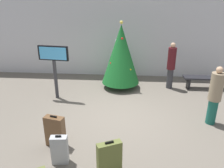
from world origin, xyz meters
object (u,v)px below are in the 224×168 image
flight_info_kiosk (54,61)px  suitcase_2 (109,159)px  holiday_tree (121,54)px  waiting_bench (205,80)px  traveller_0 (171,65)px  suitcase_0 (60,150)px  traveller_1 (215,95)px  suitcase_3 (55,131)px

flight_info_kiosk → suitcase_2: bearing=-58.3°
holiday_tree → flight_info_kiosk: (-2.24, -1.17, 0.01)m
flight_info_kiosk → suitcase_2: (2.22, -3.59, -0.98)m
waiting_bench → traveller_0: traveller_0 is taller
traveller_0 → suitcase_0: 5.56m
holiday_tree → suitcase_0: (-1.14, -4.49, -1.03)m
flight_info_kiosk → suitcase_0: bearing=-71.6°
suitcase_0 → traveller_1: bearing=26.9°
traveller_0 → suitcase_0: bearing=-124.0°
suitcase_3 → waiting_bench: bearing=40.2°
flight_info_kiosk → suitcase_3: size_ratio=2.30×
holiday_tree → traveller_0: holiday_tree is taller
holiday_tree → traveller_1: 3.74m
suitcase_3 → holiday_tree: bearing=69.8°
flight_info_kiosk → waiting_bench: flight_info_kiosk is taller
waiting_bench → traveller_1: bearing=-103.0°
flight_info_kiosk → traveller_1: bearing=-15.3°
holiday_tree → suitcase_2: holiday_tree is taller
waiting_bench → holiday_tree: bearing=-177.7°
holiday_tree → traveller_1: (2.72, -2.53, -0.46)m
holiday_tree → waiting_bench: size_ratio=1.55×
traveller_1 → suitcase_0: (-3.86, -1.96, -0.57)m
traveller_1 → suitcase_2: traveller_1 is taller
traveller_1 → suitcase_3: 4.40m
holiday_tree → traveller_1: size_ratio=1.52×
flight_info_kiosk → holiday_tree: bearing=27.6°
waiting_bench → flight_info_kiosk: bearing=-166.8°
traveller_1 → suitcase_0: 4.37m
traveller_0 → suitcase_2: size_ratio=2.23×
holiday_tree → suitcase_3: (-1.43, -3.89, -0.96)m
flight_info_kiosk → traveller_1: flight_info_kiosk is taller
flight_info_kiosk → suitcase_3: flight_info_kiosk is taller
flight_info_kiosk → waiting_bench: 5.82m
waiting_bench → traveller_0: size_ratio=0.92×
traveller_0 → traveller_1: bearing=-73.6°
holiday_tree → suitcase_2: 4.86m
traveller_0 → suitcase_2: 5.27m
suitcase_2 → traveller_0: bearing=67.8°
suitcase_0 → suitcase_3: bearing=115.7°
waiting_bench → suitcase_0: bearing=-134.1°
traveller_0 → traveller_1: size_ratio=1.06×
holiday_tree → traveller_0: bearing=2.6°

